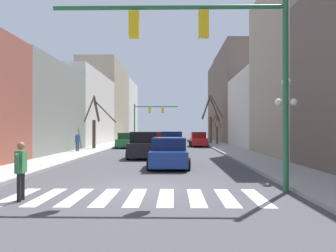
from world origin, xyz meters
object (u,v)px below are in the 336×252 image
street_lamp_right_corner (286,106)px  pedestrian_on_left_sidewalk (21,166)px  pedestrian_on_right_sidewalk (77,140)px  car_parked_right_far (127,141)px  traffic_signal_far (148,114)px  street_tree_left_far (211,120)px  car_parked_left_near (144,146)px  street_tree_right_near (216,130)px  car_parked_left_far (159,139)px  car_parked_right_near (198,140)px  street_tree_right_mid (95,123)px  car_driving_away_lane (172,142)px  traffic_signal_near (216,47)px  car_at_intersection (169,153)px

street_lamp_right_corner → pedestrian_on_left_sidewalk: bearing=-153.2°
street_lamp_right_corner → pedestrian_on_right_sidewalk: street_lamp_right_corner is taller
pedestrian_on_left_sidewalk → car_parked_right_far: bearing=-4.6°
traffic_signal_far → street_tree_left_far: street_tree_left_far is taller
car_parked_left_near → car_parked_right_far: (-2.86, 11.73, -0.09)m
street_tree_left_far → street_tree_right_near: bearing=-82.9°
car_parked_left_far → car_parked_right_near: bearing=54.4°
street_lamp_right_corner → car_parked_right_near: (-1.97, 23.24, -2.24)m
pedestrian_on_right_sidewalk → street_tree_right_mid: 4.50m
car_parked_left_far → street_tree_left_far: bearing=112.2°
street_lamp_right_corner → car_driving_away_lane: street_lamp_right_corner is taller
traffic_signal_far → pedestrian_on_left_sidewalk: 38.88m
pedestrian_on_left_sidewalk → street_tree_right_mid: street_tree_right_mid is taller
car_parked_left_near → street_tree_right_mid: street_tree_right_mid is taller
car_parked_right_near → pedestrian_on_left_sidewalk: size_ratio=2.67×
car_parked_right_far → pedestrian_on_left_sidewalk: (0.60, -25.14, 0.25)m
street_lamp_right_corner → car_driving_away_lane: (-4.89, 14.83, -2.18)m
car_driving_away_lane → street_tree_left_far: 15.39m
traffic_signal_far → street_lamp_right_corner: traffic_signal_far is taller
traffic_signal_near → street_lamp_right_corner: 4.92m
car_parked_left_far → car_at_intersection: bearing=3.9°
traffic_signal_near → pedestrian_on_left_sidewalk: traffic_signal_near is taller
car_parked_left_far → street_tree_left_far: (6.61, 2.70, 2.39)m
pedestrian_on_left_sidewalk → car_parked_right_near: bearing=-20.2°
car_driving_away_lane → street_lamp_right_corner: bearing=-161.8°
car_at_intersection → car_parked_right_far: bearing=15.3°
car_at_intersection → street_tree_right_mid: bearing=27.7°
traffic_signal_near → car_parked_left_far: (-3.20, 29.74, -3.89)m
traffic_signal_near → car_parked_right_near: traffic_signal_near is taller
car_parked_right_far → traffic_signal_far: bearing=-4.2°
pedestrian_on_right_sidewalk → street_tree_right_mid: (0.45, 4.23, 1.47)m
traffic_signal_near → traffic_signal_far: (-5.29, 37.44, -0.57)m
car_parked_left_far → pedestrian_on_left_sidewalk: size_ratio=2.82×
pedestrian_on_left_sidewalk → street_tree_right_near: size_ratio=0.44×
car_parked_left_near → pedestrian_on_right_sidewalk: size_ratio=2.71×
car_driving_away_lane → car_at_intersection: (-0.06, -11.26, -0.08)m
car_parked_right_near → car_driving_away_lane: car_driving_away_lane is taller
car_at_intersection → pedestrian_on_left_sidewalk: 9.09m
car_parked_left_far → car_parked_right_far: car_parked_left_far is taller
car_parked_right_near → car_at_intersection: car_parked_right_near is taller
car_parked_left_far → street_tree_right_mid: street_tree_right_mid is taller
car_parked_left_far → street_tree_left_far: 7.53m
car_at_intersection → street_tree_left_far: street_tree_left_far is taller
traffic_signal_near → car_at_intersection: bearing=103.5°
car_parked_right_far → street_tree_left_far: (9.70, 8.61, 2.41)m
traffic_signal_near → street_lamp_right_corner: bearing=44.2°
car_parked_right_far → car_driving_away_lane: bearing=-140.6°
traffic_signal_far → car_parked_right_far: 14.05m
car_parked_left_near → pedestrian_on_left_sidewalk: 13.60m
car_parked_left_near → pedestrian_on_left_sidewalk: car_parked_left_near is taller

